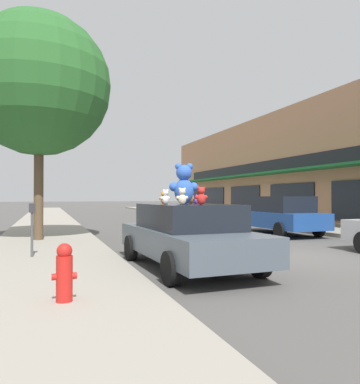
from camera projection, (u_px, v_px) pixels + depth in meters
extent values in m
plane|color=#514F4C|center=(293.00, 257.00, 9.89)|extent=(260.00, 260.00, 0.00)
cube|color=gray|center=(48.00, 268.00, 7.84)|extent=(3.27, 90.00, 0.16)
cube|color=#19662D|center=(282.00, 172.00, 22.35)|extent=(1.22, 32.82, 0.12)
cube|color=black|center=(290.00, 163.00, 22.55)|extent=(0.08, 31.26, 0.70)
cube|color=black|center=(291.00, 200.00, 22.52)|extent=(0.06, 4.24, 2.00)
cube|color=black|center=(244.00, 199.00, 27.78)|extent=(0.06, 4.24, 2.00)
cube|color=black|center=(213.00, 199.00, 33.03)|extent=(0.06, 4.24, 2.00)
cube|color=black|center=(190.00, 199.00, 38.29)|extent=(0.06, 4.24, 2.00)
cube|color=#4C5660|center=(188.00, 241.00, 8.32)|extent=(2.06, 4.73, 0.56)
cube|color=black|center=(188.00, 216.00, 8.33)|extent=(1.76, 2.62, 0.55)
cylinder|color=black|center=(131.00, 248.00, 9.32)|extent=(0.22, 0.63, 0.62)
cylinder|color=black|center=(199.00, 244.00, 10.00)|extent=(0.22, 0.63, 0.62)
cylinder|color=black|center=(171.00, 268.00, 6.63)|extent=(0.22, 0.63, 0.62)
cylinder|color=black|center=(260.00, 262.00, 7.31)|extent=(0.22, 0.63, 0.62)
ellipsoid|color=blue|center=(184.00, 191.00, 8.73)|extent=(0.51, 0.46, 0.59)
sphere|color=blue|center=(184.00, 173.00, 8.73)|extent=(0.43, 0.43, 0.37)
sphere|color=blue|center=(190.00, 167.00, 8.76)|extent=(0.18, 0.18, 0.16)
sphere|color=blue|center=(178.00, 166.00, 8.71)|extent=(0.18, 0.18, 0.16)
sphere|color=#548DFF|center=(183.00, 174.00, 8.89)|extent=(0.16, 0.16, 0.14)
sphere|color=blue|center=(194.00, 187.00, 8.80)|extent=(0.25, 0.25, 0.22)
sphere|color=blue|center=(174.00, 187.00, 8.72)|extent=(0.25, 0.25, 0.22)
ellipsoid|color=red|center=(201.00, 199.00, 7.70)|extent=(0.20, 0.18, 0.23)
sphere|color=red|center=(201.00, 191.00, 7.70)|extent=(0.17, 0.17, 0.15)
sphere|color=red|center=(204.00, 188.00, 7.71)|extent=(0.07, 0.07, 0.06)
sphere|color=red|center=(199.00, 188.00, 7.69)|extent=(0.07, 0.07, 0.06)
sphere|color=#FF4741|center=(201.00, 191.00, 7.76)|extent=(0.06, 0.06, 0.06)
sphere|color=red|center=(206.00, 197.00, 7.73)|extent=(0.10, 0.10, 0.09)
sphere|color=red|center=(197.00, 197.00, 7.69)|extent=(0.10, 0.10, 0.09)
ellipsoid|color=orange|center=(163.00, 200.00, 9.07)|extent=(0.18, 0.17, 0.19)
sphere|color=orange|center=(163.00, 194.00, 9.07)|extent=(0.15, 0.15, 0.12)
sphere|color=orange|center=(165.00, 192.00, 9.07)|extent=(0.06, 0.06, 0.05)
sphere|color=orange|center=(162.00, 192.00, 9.07)|extent=(0.06, 0.06, 0.05)
sphere|color=#FFBA41|center=(164.00, 194.00, 9.12)|extent=(0.06, 0.06, 0.04)
sphere|color=orange|center=(167.00, 198.00, 9.08)|extent=(0.09, 0.09, 0.07)
sphere|color=orange|center=(160.00, 198.00, 9.08)|extent=(0.09, 0.09, 0.07)
ellipsoid|color=purple|center=(196.00, 201.00, 8.96)|extent=(0.12, 0.13, 0.14)
sphere|color=purple|center=(196.00, 197.00, 8.96)|extent=(0.11, 0.11, 0.09)
sphere|color=purple|center=(197.00, 195.00, 8.94)|extent=(0.05, 0.05, 0.04)
sphere|color=purple|center=(195.00, 195.00, 8.98)|extent=(0.05, 0.05, 0.04)
sphere|color=#BA67ED|center=(197.00, 197.00, 8.99)|extent=(0.04, 0.04, 0.03)
sphere|color=purple|center=(198.00, 200.00, 8.93)|extent=(0.07, 0.07, 0.05)
sphere|color=purple|center=(194.00, 200.00, 9.01)|extent=(0.07, 0.07, 0.05)
ellipsoid|color=white|center=(166.00, 200.00, 7.97)|extent=(0.18, 0.17, 0.20)
sphere|color=white|center=(166.00, 193.00, 7.97)|extent=(0.16, 0.16, 0.13)
sphere|color=white|center=(167.00, 191.00, 8.00)|extent=(0.07, 0.07, 0.05)
sphere|color=white|center=(164.00, 191.00, 7.94)|extent=(0.07, 0.07, 0.05)
sphere|color=white|center=(164.00, 193.00, 8.01)|extent=(0.06, 0.06, 0.05)
sphere|color=white|center=(168.00, 198.00, 8.02)|extent=(0.09, 0.09, 0.07)
sphere|color=white|center=(162.00, 198.00, 7.93)|extent=(0.09, 0.09, 0.07)
ellipsoid|color=pink|center=(202.00, 200.00, 9.19)|extent=(0.17, 0.19, 0.19)
sphere|color=pink|center=(202.00, 194.00, 9.19)|extent=(0.16, 0.16, 0.12)
sphere|color=pink|center=(203.00, 192.00, 9.16)|extent=(0.07, 0.07, 0.05)
sphere|color=pink|center=(200.00, 192.00, 9.22)|extent=(0.07, 0.07, 0.05)
sphere|color=#FFA3DA|center=(203.00, 194.00, 9.23)|extent=(0.06, 0.06, 0.05)
sphere|color=pink|center=(204.00, 198.00, 9.14)|extent=(0.09, 0.09, 0.07)
sphere|color=pink|center=(200.00, 198.00, 9.25)|extent=(0.09, 0.09, 0.07)
ellipsoid|color=beige|center=(182.00, 200.00, 7.58)|extent=(0.18, 0.16, 0.22)
sphere|color=beige|center=(182.00, 192.00, 7.58)|extent=(0.16, 0.16, 0.14)
sphere|color=beige|center=(185.00, 189.00, 7.59)|extent=(0.07, 0.07, 0.06)
sphere|color=beige|center=(180.00, 189.00, 7.57)|extent=(0.07, 0.07, 0.06)
sphere|color=white|center=(182.00, 192.00, 7.63)|extent=(0.06, 0.06, 0.05)
sphere|color=beige|center=(186.00, 198.00, 7.60)|extent=(0.09, 0.09, 0.08)
sphere|color=beige|center=(178.00, 198.00, 7.57)|extent=(0.09, 0.09, 0.08)
ellipsoid|color=olive|center=(191.00, 199.00, 9.29)|extent=(0.20, 0.18, 0.23)
sphere|color=olive|center=(191.00, 192.00, 9.30)|extent=(0.17, 0.17, 0.14)
sphere|color=olive|center=(193.00, 190.00, 9.30)|extent=(0.07, 0.07, 0.06)
sphere|color=olive|center=(189.00, 190.00, 9.29)|extent=(0.07, 0.07, 0.06)
sphere|color=tan|center=(191.00, 192.00, 9.36)|extent=(0.07, 0.07, 0.05)
sphere|color=olive|center=(195.00, 197.00, 9.32)|extent=(0.10, 0.10, 0.08)
sphere|color=olive|center=(187.00, 197.00, 9.30)|extent=(0.10, 0.10, 0.08)
cube|color=#1E4793|center=(278.00, 219.00, 15.85)|extent=(1.84, 4.54, 0.64)
cube|color=black|center=(278.00, 204.00, 15.86)|extent=(1.62, 2.99, 0.65)
cylinder|color=black|center=(243.00, 225.00, 16.87)|extent=(0.20, 0.62, 0.62)
cylinder|color=black|center=(277.00, 224.00, 17.47)|extent=(0.20, 0.62, 0.62)
cylinder|color=black|center=(280.00, 230.00, 14.22)|extent=(0.20, 0.62, 0.62)
cylinder|color=black|center=(318.00, 229.00, 14.82)|extent=(0.20, 0.62, 0.62)
cylinder|color=brown|center=(39.00, 192.00, 12.47)|extent=(0.31, 0.31, 3.17)
sphere|color=#286028|center=(39.00, 85.00, 12.52)|extent=(4.75, 4.75, 4.75)
cylinder|color=red|center=(64.00, 279.00, 5.08)|extent=(0.22, 0.22, 0.62)
sphere|color=red|center=(64.00, 251.00, 5.08)|extent=(0.21, 0.21, 0.21)
cylinder|color=red|center=(55.00, 277.00, 5.04)|extent=(0.10, 0.09, 0.09)
cylinder|color=red|center=(73.00, 276.00, 5.12)|extent=(0.10, 0.09, 0.09)
cylinder|color=#4C4C51|center=(32.00, 235.00, 8.87)|extent=(0.06, 0.06, 1.05)
cube|color=#2D2D33|center=(32.00, 208.00, 8.87)|extent=(0.14, 0.10, 0.22)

